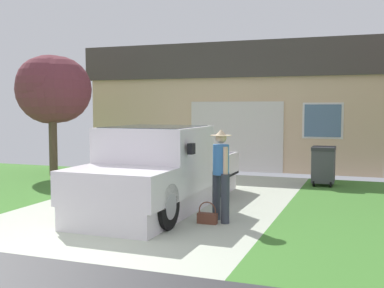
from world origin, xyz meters
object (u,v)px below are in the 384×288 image
Objects in this scene: pickup_truck at (156,173)px; wheeled_trash_bin at (323,164)px; house_with_garage at (245,106)px; handbag at (207,217)px; person_with_hat at (221,171)px; neighbor_tree at (52,89)px.

pickup_truck reaches higher than wheeled_trash_bin.
wheeled_trash_bin is (3.40, -4.98, -1.59)m from house_with_garage.
house_with_garage is at bearing 100.02° from handbag.
handbag is 5.42m from wheeled_trash_bin.
pickup_truck reaches higher than handbag.
house_with_garage reaches higher than pickup_truck.
person_with_hat is 1.63× the size of wheeled_trash_bin.
neighbor_tree is (-5.16, 3.64, 1.92)m from pickup_truck.
wheeled_trash_bin is at bearing -123.83° from pickup_truck.
person_with_hat is 4.24× the size of handbag.
pickup_truck is at bearing -124.41° from wheeled_trash_bin.
pickup_truck is 9.44m from house_with_garage.
pickup_truck is 1.66m from person_with_hat.
house_with_garage reaches higher than handbag.
handbag is at bearing 99.82° from person_with_hat.
house_with_garage is 7.43m from neighbor_tree.
pickup_truck reaches higher than person_with_hat.
handbag is 0.04× the size of house_with_garage.
handbag is (-0.18, -0.25, -0.82)m from person_with_hat.
pickup_truck is 3.09× the size of person_with_hat.
person_with_hat is 8.10m from neighbor_tree.
house_with_garage reaches higher than neighbor_tree.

